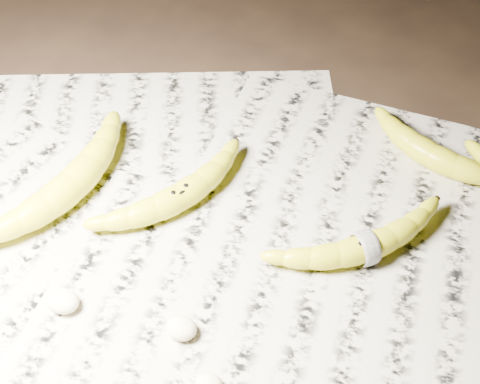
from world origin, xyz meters
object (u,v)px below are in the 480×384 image
(banana_left_b, at_px, (71,183))
(banana_taped, at_px, (366,246))
(banana_center, at_px, (179,195))
(banana_upper_a, at_px, (433,154))

(banana_left_b, distance_m, banana_taped, 0.35)
(banana_center, distance_m, banana_upper_a, 0.32)
(banana_left_b, distance_m, banana_center, 0.13)
(banana_upper_a, bearing_deg, banana_left_b, -131.84)
(banana_left_b, bearing_deg, banana_upper_a, -50.75)
(banana_center, xyz_separation_m, banana_upper_a, (0.27, 0.17, -0.00))
(banana_taped, bearing_deg, banana_left_b, 143.82)
(banana_center, bearing_deg, banana_taped, -57.76)
(banana_left_b, bearing_deg, banana_taped, -72.44)
(banana_left_b, relative_size, banana_center, 1.14)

